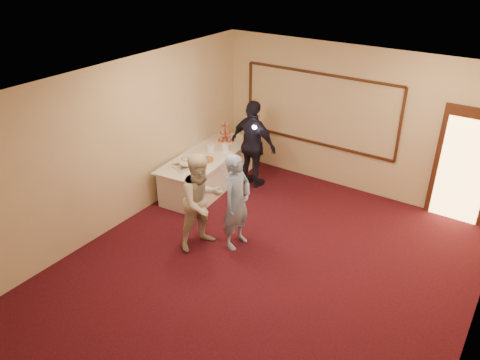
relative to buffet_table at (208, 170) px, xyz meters
The scene contains 14 objects.
floor 3.14m from the buffet_table, 36.43° to the right, with size 7.00×7.00×0.00m, color black.
room_walls 3.52m from the buffet_table, 36.43° to the right, with size 6.04×7.04×3.02m.
wall_molding 2.65m from the buffet_table, 43.60° to the left, with size 3.45×0.04×1.55m.
doorway 4.97m from the buffet_table, 19.04° to the left, with size 1.05×0.07×2.20m.
buffet_table is the anchor object (origin of this frame).
pavlova_tray 0.88m from the buffet_table, 85.91° to the right, with size 0.49×0.57×0.19m.
cupcake_stand 0.97m from the buffet_table, 98.37° to the left, with size 0.33×0.33×0.48m.
plate_stack_a 0.48m from the buffet_table, 98.48° to the left, with size 0.18×0.18×0.15m.
plate_stack_b 0.62m from the buffet_table, 57.34° to the left, with size 0.18×0.18×0.15m.
tart 0.55m from the buffet_table, 54.99° to the right, with size 0.30×0.30×0.06m.
man 2.27m from the buffet_table, 39.99° to the right, with size 0.63×0.41×1.72m, color #7E9DCA.
woman 2.19m from the buffet_table, 55.30° to the right, with size 0.84×0.65×1.73m, color beige.
guest 1.11m from the buffet_table, 37.63° to the left, with size 1.11×0.46×1.90m, color black.
camera_flash 1.45m from the buffet_table, 20.69° to the left, with size 0.07×0.04×0.05m, color white.
Camera 1 is at (3.02, -5.17, 4.82)m, focal length 35.00 mm.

